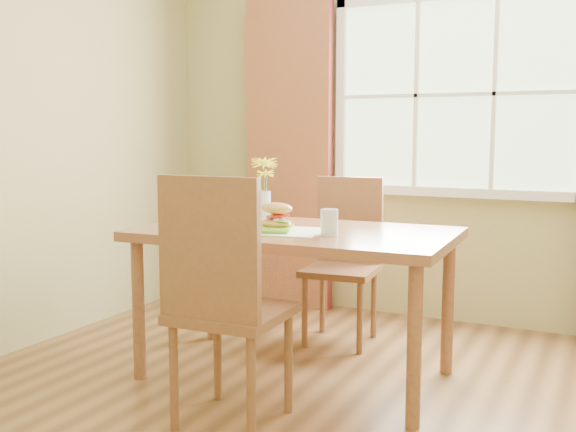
% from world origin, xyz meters
% --- Properties ---
extents(room, '(4.24, 3.84, 2.74)m').
position_xyz_m(room, '(0.00, 0.00, 1.35)').
color(room, brown).
rests_on(room, ground).
extents(window, '(1.62, 0.06, 1.32)m').
position_xyz_m(window, '(0.00, 1.87, 1.50)').
color(window, '#ABCA99').
rests_on(window, room).
extents(curtain_left, '(0.65, 0.08, 2.20)m').
position_xyz_m(curtain_left, '(-1.15, 1.78, 1.10)').
color(curtain_left, maroon).
rests_on(curtain_left, room).
extents(dining_table, '(1.62, 0.95, 0.77)m').
position_xyz_m(dining_table, '(-0.48, 0.50, 0.69)').
color(dining_table, '#935338').
rests_on(dining_table, room).
extents(chair_near, '(0.47, 0.47, 1.09)m').
position_xyz_m(chair_near, '(-0.47, -0.21, 0.60)').
color(chair_near, brown).
rests_on(chair_near, room).
extents(chair_far, '(0.45, 0.45, 0.99)m').
position_xyz_m(chair_far, '(-0.49, 1.21, 0.54)').
color(chair_far, brown).
rests_on(chair_far, room).
extents(placemat, '(0.50, 0.40, 0.01)m').
position_xyz_m(placemat, '(-0.53, 0.39, 0.77)').
color(placemat, '#E4EECA').
rests_on(placemat, dining_table).
extents(plate, '(0.29, 0.29, 0.01)m').
position_xyz_m(plate, '(-0.56, 0.37, 0.78)').
color(plate, '#82D134').
rests_on(plate, placemat).
extents(croissant_sandwich, '(0.18, 0.13, 0.13)m').
position_xyz_m(croissant_sandwich, '(-0.54, 0.41, 0.85)').
color(croissant_sandwich, '#E39A4D').
rests_on(croissant_sandwich, plate).
extents(water_glass, '(0.08, 0.08, 0.13)m').
position_xyz_m(water_glass, '(-0.25, 0.39, 0.83)').
color(water_glass, silver).
rests_on(water_glass, dining_table).
extents(flower_vase, '(0.14, 0.14, 0.36)m').
position_xyz_m(flower_vase, '(-0.74, 0.65, 0.98)').
color(flower_vase, silver).
rests_on(flower_vase, dining_table).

